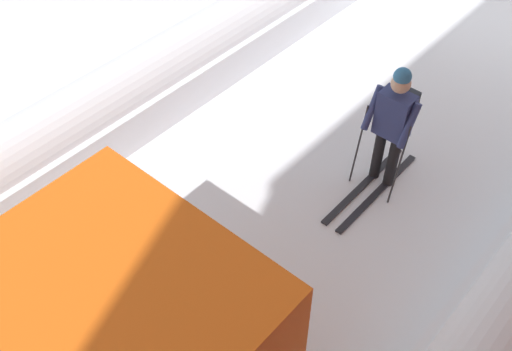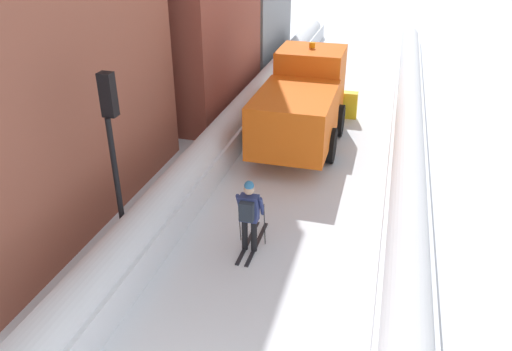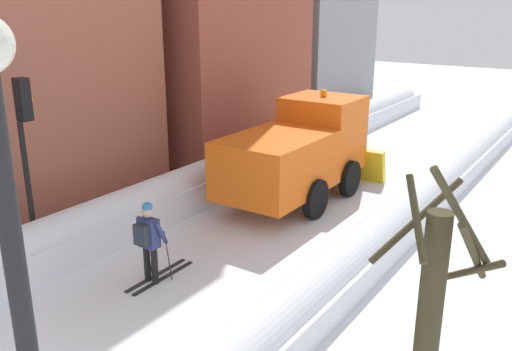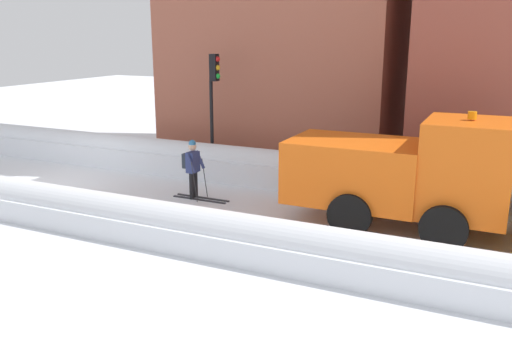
{
  "view_description": "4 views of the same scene",
  "coord_description": "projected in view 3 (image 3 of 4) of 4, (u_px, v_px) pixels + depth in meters",
  "views": [
    {
      "loc": [
        -3.02,
        10.38,
        5.83
      ],
      "look_at": [
        -0.15,
        7.07,
        1.36
      ],
      "focal_mm": 42.07,
      "sensor_mm": 36.0,
      "label": 1
    },
    {
      "loc": [
        2.08,
        -4.14,
        6.95
      ],
      "look_at": [
        -0.97,
        6.93,
        0.92
      ],
      "focal_mm": 35.17,
      "sensor_mm": 36.0,
      "label": 2
    },
    {
      "loc": [
        7.1,
        -2.44,
        5.72
      ],
      "look_at": [
        -0.74,
        9.19,
        1.25
      ],
      "focal_mm": 38.61,
      "sensor_mm": 36.0,
      "label": 3
    },
    {
      "loc": [
        12.96,
        13.48,
        4.87
      ],
      "look_at": [
        0.23,
        7.49,
        1.19
      ],
      "focal_mm": 38.17,
      "sensor_mm": 36.0,
      "label": 4
    }
  ],
  "objects": [
    {
      "name": "bare_tree_near",
      "position": [
        427.0,
        345.0,
        6.21
      ],
      "size": [
        1.4,
        1.39,
        4.27
      ],
      "color": "#3C3621",
      "rests_on": "ground"
    },
    {
      "name": "ground_plane",
      "position": [
        294.0,
        215.0,
        15.35
      ],
      "size": [
        80.0,
        80.0,
        0.0
      ],
      "primitive_type": "plane",
      "color": "white"
    },
    {
      "name": "building_concrete_far",
      "position": [
        282.0,
        30.0,
        27.02
      ],
      "size": [
        7.43,
        6.32,
        8.67
      ],
      "color": "gray",
      "rests_on": "ground"
    },
    {
      "name": "street_lamp",
      "position": [
        21.0,
        306.0,
        4.1
      ],
      "size": [
        0.4,
        0.4,
        5.65
      ],
      "color": "black",
      "rests_on": "ground"
    },
    {
      "name": "snowbank_left",
      "position": [
        213.0,
        178.0,
        16.71
      ],
      "size": [
        1.1,
        36.0,
        1.22
      ],
      "color": "white",
      "rests_on": "ground"
    },
    {
      "name": "skier",
      "position": [
        149.0,
        239.0,
        11.41
      ],
      "size": [
        0.62,
        1.8,
        1.81
      ],
      "color": "black",
      "rests_on": "ground"
    },
    {
      "name": "plow_truck",
      "position": [
        300.0,
        151.0,
        16.24
      ],
      "size": [
        3.2,
        5.98,
        3.12
      ],
      "color": "orange",
      "rests_on": "ground"
    },
    {
      "name": "traffic_light_pole",
      "position": [
        26.0,
        137.0,
        11.65
      ],
      "size": [
        0.28,
        0.42,
        4.21
      ],
      "color": "black",
      "rests_on": "ground"
    },
    {
      "name": "snowbank_right",
      "position": [
        395.0,
        222.0,
        13.68
      ],
      "size": [
        1.1,
        36.0,
        1.04
      ],
      "color": "white",
      "rests_on": "ground"
    }
  ]
}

